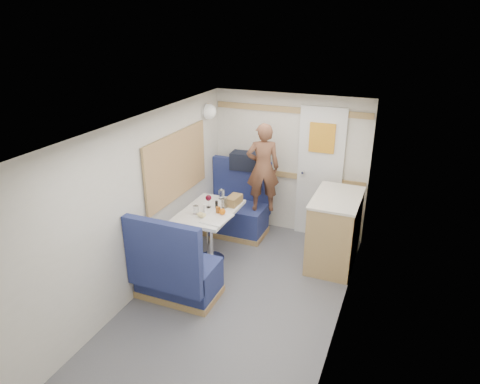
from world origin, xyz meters
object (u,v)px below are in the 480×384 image
at_px(tumbler_left, 196,210).
at_px(bread_loaf, 234,200).
at_px(person, 263,168).
at_px(orange_fruit, 222,212).
at_px(duffel_bag, 249,161).
at_px(galley_counter, 334,230).
at_px(bench_near, 176,275).
at_px(cheese_block, 202,215).
at_px(dinette_table, 209,221).
at_px(dome_light, 209,111).
at_px(tumbler_mid, 222,194).
at_px(beer_glass, 218,211).
at_px(salt_grinder, 205,208).
at_px(pepper_grinder, 217,205).
at_px(wine_glass, 208,198).
at_px(tumbler_right, 225,203).
at_px(bench_far, 236,213).
at_px(tray, 217,219).

bearing_deg(tumbler_left, bread_loaf, 55.04).
relative_size(person, orange_fruit, 15.86).
xyz_separation_m(person, duffel_bag, (-0.32, 0.30, -0.04)).
relative_size(galley_counter, duffel_bag, 1.82).
bearing_deg(bench_near, cheese_block, 89.06).
bearing_deg(dinette_table, duffel_bag, 85.47).
relative_size(dome_light, tumbler_mid, 1.63).
height_order(person, beer_glass, person).
relative_size(orange_fruit, tumbler_left, 0.71).
bearing_deg(dinette_table, salt_grinder, -114.85).
height_order(orange_fruit, bread_loaf, bread_loaf).
bearing_deg(salt_grinder, dinette_table, 65.15).
bearing_deg(pepper_grinder, beer_glass, -58.66).
distance_m(dome_light, galley_counter, 2.28).
bearing_deg(dome_light, wine_glass, -65.81).
bearing_deg(tumbler_right, salt_grinder, -131.72).
xyz_separation_m(galley_counter, duffel_bag, (-1.38, 0.57, 0.55)).
bearing_deg(dinette_table, bench_near, -90.00).
xyz_separation_m(dinette_table, bench_far, (-0.00, 0.86, -0.27)).
bearing_deg(beer_glass, tumbler_right, 91.81).
relative_size(orange_fruit, bread_loaf, 0.30).
bearing_deg(bread_loaf, person, 70.08).
bearing_deg(tumbler_right, tumbler_left, -128.64).
distance_m(galley_counter, bread_loaf, 1.32).
distance_m(bench_far, pepper_grinder, 0.91).
bearing_deg(bench_far, orange_fruit, -76.79).
height_order(galley_counter, tumbler_left, galley_counter).
bearing_deg(bench_near, bench_far, 90.00).
height_order(bench_near, tray, bench_near).
distance_m(duffel_bag, salt_grinder, 1.21).
relative_size(cheese_block, tumbler_left, 0.84).
bearing_deg(bench_near, wine_glass, 92.25).
bearing_deg(dinette_table, bread_loaf, 52.12).
bearing_deg(tumbler_right, tumbler_mid, 122.30).
relative_size(galley_counter, pepper_grinder, 9.47).
bearing_deg(person, orange_fruit, 54.57).
xyz_separation_m(dinette_table, person, (0.41, 0.82, 0.50)).
xyz_separation_m(duffel_bag, orange_fruit, (0.14, -1.21, -0.24)).
bearing_deg(dome_light, orange_fruit, -56.92).
distance_m(bench_near, tumbler_mid, 1.33).
relative_size(dinette_table, person, 0.75).
bearing_deg(bread_loaf, dome_light, 136.54).
relative_size(person, tray, 3.38).
distance_m(dinette_table, cheese_block, 0.29).
bearing_deg(tumbler_left, salt_grinder, 57.92).
xyz_separation_m(bench_near, galley_counter, (1.47, 1.41, 0.17)).
xyz_separation_m(dinette_table, dome_light, (-0.39, 0.85, 1.18)).
xyz_separation_m(bench_far, tumbler_mid, (-0.00, -0.49, 0.48)).
relative_size(bench_near, beer_glass, 11.55).
height_order(person, bread_loaf, person).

